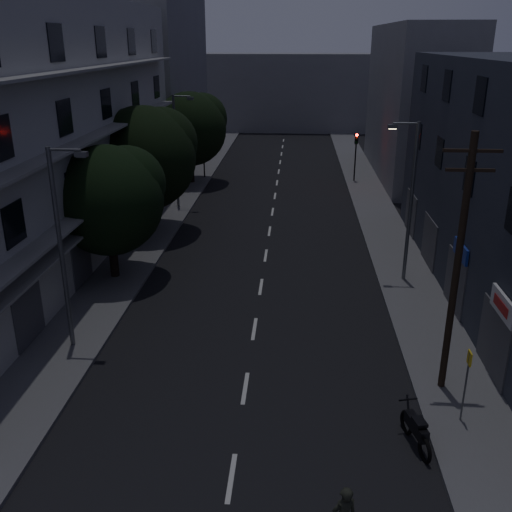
# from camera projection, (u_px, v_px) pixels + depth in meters

# --- Properties ---
(ground) EXTENTS (160.00, 160.00, 0.00)m
(ground) POSITION_uv_depth(u_px,v_px,m) (270.00, 229.00, 37.73)
(ground) COLOR black
(ground) RESTS_ON ground
(sidewalk_left) EXTENTS (3.00, 90.00, 0.15)m
(sidewalk_left) POSITION_uv_depth(u_px,v_px,m) (158.00, 225.00, 38.20)
(sidewalk_left) COLOR #565659
(sidewalk_left) RESTS_ON ground
(sidewalk_right) EXTENTS (3.00, 90.00, 0.15)m
(sidewalk_right) POSITION_uv_depth(u_px,v_px,m) (384.00, 230.00, 37.21)
(sidewalk_right) COLOR #565659
(sidewalk_right) RESTS_ON ground
(lane_markings) EXTENTS (0.15, 60.50, 0.01)m
(lane_markings) POSITION_uv_depth(u_px,v_px,m) (274.00, 203.00, 43.55)
(lane_markings) COLOR beige
(lane_markings) RESTS_ON ground
(building_left) EXTENTS (7.00, 36.00, 14.00)m
(building_left) POSITION_uv_depth(u_px,v_px,m) (34.00, 137.00, 29.51)
(building_left) COLOR #AEAEA9
(building_left) RESTS_ON ground
(building_far_left) EXTENTS (6.00, 20.00, 16.00)m
(building_far_left) POSITION_uv_depth(u_px,v_px,m) (162.00, 79.00, 57.12)
(building_far_left) COLOR slate
(building_far_left) RESTS_ON ground
(building_far_right) EXTENTS (6.00, 20.00, 13.00)m
(building_far_right) POSITION_uv_depth(u_px,v_px,m) (415.00, 103.00, 50.47)
(building_far_right) COLOR slate
(building_far_right) RESTS_ON ground
(building_far_end) EXTENTS (24.00, 8.00, 10.00)m
(building_far_end) POSITION_uv_depth(u_px,v_px,m) (286.00, 92.00, 77.90)
(building_far_end) COLOR slate
(building_far_end) RESTS_ON ground
(tree_near) EXTENTS (5.53, 5.53, 6.83)m
(tree_near) POSITION_uv_depth(u_px,v_px,m) (109.00, 196.00, 28.40)
(tree_near) COLOR black
(tree_near) RESTS_ON sidewalk_left
(tree_mid) EXTENTS (6.43, 6.43, 7.91)m
(tree_mid) POSITION_uv_depth(u_px,v_px,m) (145.00, 154.00, 35.21)
(tree_mid) COLOR black
(tree_mid) RESTS_ON sidewalk_left
(tree_far) EXTENTS (6.15, 6.15, 7.61)m
(tree_far) POSITION_uv_depth(u_px,v_px,m) (191.00, 126.00, 47.90)
(tree_far) COLOR black
(tree_far) RESTS_ON sidewalk_left
(traffic_signal_far_right) EXTENTS (0.28, 0.37, 4.10)m
(traffic_signal_far_right) POSITION_uv_depth(u_px,v_px,m) (356.00, 147.00, 48.88)
(traffic_signal_far_right) COLOR black
(traffic_signal_far_right) RESTS_ON sidewalk_right
(traffic_signal_far_left) EXTENTS (0.28, 0.37, 4.10)m
(traffic_signal_far_left) POSITION_uv_depth(u_px,v_px,m) (203.00, 144.00, 50.21)
(traffic_signal_far_left) COLOR black
(traffic_signal_far_left) RESTS_ON sidewalk_left
(street_lamp_left_near) EXTENTS (1.51, 0.25, 8.00)m
(street_lamp_left_near) POSITION_uv_depth(u_px,v_px,m) (63.00, 241.00, 21.57)
(street_lamp_left_near) COLOR #5C5E64
(street_lamp_left_near) RESTS_ON sidewalk_left
(street_lamp_right) EXTENTS (1.51, 0.25, 8.00)m
(street_lamp_right) POSITION_uv_depth(u_px,v_px,m) (409.00, 195.00, 27.92)
(street_lamp_right) COLOR #595D61
(street_lamp_right) RESTS_ON sidewalk_right
(street_lamp_left_far) EXTENTS (1.51, 0.25, 8.00)m
(street_lamp_left_far) POSITION_uv_depth(u_px,v_px,m) (177.00, 146.00, 40.81)
(street_lamp_left_far) COLOR #515558
(street_lamp_left_far) RESTS_ON sidewalk_left
(utility_pole) EXTENTS (1.80, 0.24, 9.00)m
(utility_pole) POSITION_uv_depth(u_px,v_px,m) (458.00, 263.00, 18.70)
(utility_pole) COLOR black
(utility_pole) RESTS_ON sidewalk_right
(bus_stop_sign) EXTENTS (0.06, 0.35, 2.52)m
(bus_stop_sign) POSITION_uv_depth(u_px,v_px,m) (467.00, 374.00, 17.92)
(bus_stop_sign) COLOR #595B60
(bus_stop_sign) RESTS_ON sidewalk_right
(motorcycle) EXTENTS (0.78, 2.08, 1.36)m
(motorcycle) POSITION_uv_depth(u_px,v_px,m) (416.00, 430.00, 17.43)
(motorcycle) COLOR black
(motorcycle) RESTS_ON ground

